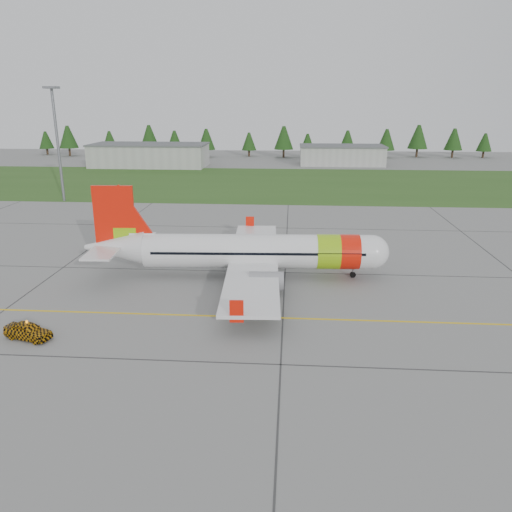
{
  "coord_description": "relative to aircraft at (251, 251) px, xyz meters",
  "views": [
    {
      "loc": [
        10.48,
        -31.61,
        17.96
      ],
      "look_at": [
        7.13,
        15.47,
        3.24
      ],
      "focal_mm": 35.0,
      "sensor_mm": 36.0,
      "label": 1
    }
  ],
  "objects": [
    {
      "name": "ground",
      "position": [
        -6.35,
        -18.44,
        -2.8
      ],
      "size": [
        320.0,
        320.0,
        0.0
      ],
      "primitive_type": "plane",
      "color": "gray",
      "rests_on": "ground"
    },
    {
      "name": "aircraft",
      "position": [
        0.0,
        0.0,
        0.0
      ],
      "size": [
        32.08,
        29.53,
        9.71
      ],
      "rotation": [
        0.0,
        0.0,
        0.05
      ],
      "color": "silver",
      "rests_on": "ground"
    },
    {
      "name": "follow_me_car",
      "position": [
        -16.31,
        -15.74,
        -0.83
      ],
      "size": [
        1.73,
        1.89,
        3.95
      ],
      "primitive_type": "imported",
      "rotation": [
        0.0,
        0.0,
        1.29
      ],
      "color": "orange",
      "rests_on": "ground"
    },
    {
      "name": "grass_strip",
      "position": [
        -6.35,
        63.56,
        -2.79
      ],
      "size": [
        320.0,
        50.0,
        0.03
      ],
      "primitive_type": "cube",
      "color": "#30561E",
      "rests_on": "ground"
    },
    {
      "name": "taxi_guideline",
      "position": [
        -6.35,
        -10.44,
        -2.79
      ],
      "size": [
        120.0,
        0.25,
        0.02
      ],
      "primitive_type": "cube",
      "color": "gold",
      "rests_on": "ground"
    },
    {
      "name": "hangar_west",
      "position": [
        -36.35,
        91.56,
        0.2
      ],
      "size": [
        32.0,
        14.0,
        6.0
      ],
      "primitive_type": "cube",
      "color": "#A8A8A3",
      "rests_on": "ground"
    },
    {
      "name": "hangar_east",
      "position": [
        18.65,
        99.56,
        -0.2
      ],
      "size": [
        24.0,
        12.0,
        5.2
      ],
      "primitive_type": "cube",
      "color": "#A8A8A3",
      "rests_on": "ground"
    },
    {
      "name": "floodlight_mast",
      "position": [
        -38.35,
        39.56,
        7.2
      ],
      "size": [
        0.5,
        0.5,
        20.0
      ],
      "primitive_type": "cylinder",
      "color": "slate",
      "rests_on": "ground"
    },
    {
      "name": "treeline",
      "position": [
        -6.35,
        119.56,
        2.2
      ],
      "size": [
        160.0,
        8.0,
        10.0
      ],
      "primitive_type": null,
      "color": "#1C3F14",
      "rests_on": "ground"
    }
  ]
}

